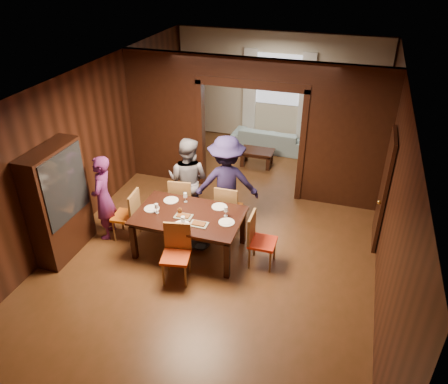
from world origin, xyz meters
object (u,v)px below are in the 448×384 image
(chair_left, at_px, (126,215))
(chair_near, at_px, (176,255))
(dining_table, at_px, (190,233))
(sofa, at_px, (270,139))
(person_navy, at_px, (227,183))
(person_grey, at_px, (188,180))
(coffee_table, at_px, (257,158))
(hutch, at_px, (59,203))
(chair_far_r, at_px, (229,207))
(chair_right, at_px, (263,241))
(person_purple, at_px, (103,198))
(chair_far_l, at_px, (183,199))

(chair_left, height_order, chair_near, same)
(dining_table, bearing_deg, sofa, 84.84)
(person_navy, bearing_deg, person_grey, -19.17)
(coffee_table, height_order, hutch, hutch)
(hutch, bearing_deg, person_navy, 33.14)
(person_grey, xyz_separation_m, sofa, (0.82, 3.71, -0.57))
(person_grey, distance_m, chair_far_r, 0.93)
(dining_table, distance_m, chair_right, 1.31)
(person_purple, distance_m, chair_far_r, 2.30)
(coffee_table, bearing_deg, chair_right, -74.86)
(chair_left, distance_m, hutch, 1.19)
(person_navy, height_order, hutch, hutch)
(chair_far_l, height_order, hutch, hutch)
(chair_right, bearing_deg, coffee_table, 14.77)
(dining_table, bearing_deg, person_navy, 68.20)
(coffee_table, distance_m, chair_left, 3.96)
(chair_far_l, bearing_deg, sofa, -111.90)
(person_purple, xyz_separation_m, chair_far_l, (1.17, 0.89, -0.33))
(chair_left, bearing_deg, dining_table, 83.68)
(sofa, distance_m, coffee_table, 1.05)
(dining_table, height_order, coffee_table, dining_table)
(chair_far_l, bearing_deg, person_navy, 177.45)
(chair_near, bearing_deg, sofa, 75.26)
(dining_table, relative_size, chair_far_r, 1.90)
(person_grey, xyz_separation_m, hutch, (-1.69, -1.64, 0.14))
(chair_left, bearing_deg, chair_near, 54.05)
(person_purple, distance_m, dining_table, 1.70)
(chair_far_l, relative_size, hutch, 0.48)
(chair_left, relative_size, chair_near, 1.00)
(sofa, relative_size, coffee_table, 2.47)
(chair_right, xyz_separation_m, chair_near, (-1.24, -0.79, 0.00))
(person_navy, distance_m, hutch, 2.95)
(sofa, relative_size, hutch, 0.99)
(chair_right, distance_m, chair_far_r, 1.21)
(sofa, xyz_separation_m, chair_far_r, (0.03, -3.82, 0.20))
(sofa, height_order, chair_near, chair_near)
(chair_far_r, bearing_deg, sofa, -90.16)
(person_navy, height_order, sofa, person_navy)
(chair_far_r, xyz_separation_m, chair_near, (-0.38, -1.65, 0.00))
(coffee_table, xyz_separation_m, hutch, (-2.42, -4.31, 0.80))
(person_grey, relative_size, chair_near, 1.77)
(person_purple, relative_size, chair_far_r, 1.67)
(dining_table, relative_size, chair_far_l, 1.90)
(chair_far_l, bearing_deg, chair_right, 145.92)
(person_purple, relative_size, chair_left, 1.67)
(person_purple, distance_m, chair_right, 2.97)
(chair_right, height_order, chair_far_r, same)
(person_grey, xyz_separation_m, chair_far_r, (0.85, -0.11, -0.37))
(person_purple, height_order, coffee_table, person_purple)
(dining_table, distance_m, chair_far_r, 0.99)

